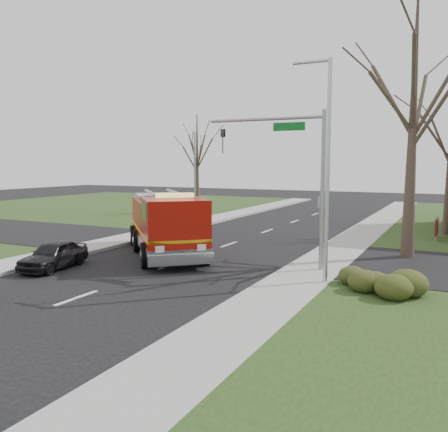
% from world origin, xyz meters
% --- Properties ---
extents(ground, '(120.00, 120.00, 0.00)m').
position_xyz_m(ground, '(0.00, 0.00, 0.00)').
color(ground, black).
rests_on(ground, ground).
extents(sidewalk_right, '(2.40, 80.00, 0.15)m').
position_xyz_m(sidewalk_right, '(6.20, 0.00, 0.07)').
color(sidewalk_right, gray).
rests_on(sidewalk_right, ground).
extents(sidewalk_left, '(2.40, 80.00, 0.15)m').
position_xyz_m(sidewalk_left, '(-6.20, 0.00, 0.07)').
color(sidewalk_left, gray).
rests_on(sidewalk_left, ground).
extents(health_center_sign, '(0.12, 2.00, 1.40)m').
position_xyz_m(health_center_sign, '(10.50, 12.50, 0.88)').
color(health_center_sign, '#53131A').
rests_on(health_center_sign, ground).
extents(hedge_corner, '(2.80, 2.00, 0.90)m').
position_xyz_m(hedge_corner, '(9.00, -1.00, 0.58)').
color(hedge_corner, '#2E3A15').
rests_on(hedge_corner, lawn_right).
extents(bare_tree_near, '(6.00, 6.00, 12.00)m').
position_xyz_m(bare_tree_near, '(9.50, 6.00, 7.41)').
color(bare_tree_near, '#34281E').
rests_on(bare_tree_near, ground).
extents(bare_tree_left, '(4.50, 4.50, 9.00)m').
position_xyz_m(bare_tree_left, '(-10.00, 20.00, 5.56)').
color(bare_tree_left, '#34281E').
rests_on(bare_tree_left, ground).
extents(traffic_signal_mast, '(5.29, 0.18, 6.80)m').
position_xyz_m(traffic_signal_mast, '(5.21, 1.50, 4.71)').
color(traffic_signal_mast, gray).
rests_on(traffic_signal_mast, ground).
extents(streetlight_pole, '(1.48, 0.16, 8.40)m').
position_xyz_m(streetlight_pole, '(7.14, -0.50, 4.55)').
color(streetlight_pole, '#B7BABF').
rests_on(streetlight_pole, ground).
extents(utility_pole_far, '(0.14, 0.14, 7.00)m').
position_xyz_m(utility_pole_far, '(-6.80, 14.00, 3.50)').
color(utility_pole_far, gray).
rests_on(utility_pole_far, ground).
extents(fire_engine, '(7.49, 7.92, 3.29)m').
position_xyz_m(fire_engine, '(-1.43, 1.81, 1.49)').
color(fire_engine, '#910D06').
rests_on(fire_engine, ground).
extents(parked_car_maroon, '(2.03, 3.81, 1.23)m').
position_xyz_m(parked_car_maroon, '(-4.20, -2.95, 0.62)').
color(parked_car_maroon, black).
rests_on(parked_car_maroon, ground).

